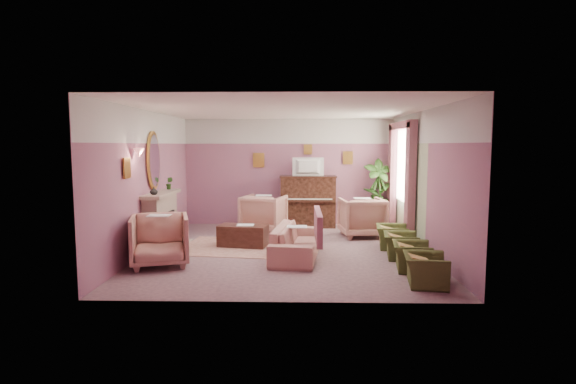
{
  "coord_description": "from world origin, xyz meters",
  "views": [
    {
      "loc": [
        0.26,
        -8.88,
        2.12
      ],
      "look_at": [
        0.04,
        0.4,
        1.14
      ],
      "focal_mm": 28.0,
      "sensor_mm": 36.0,
      "label": 1
    }
  ],
  "objects_px": {
    "television": "(308,165)",
    "olive_chair_c": "(401,242)",
    "floral_armchair_right": "(362,215)",
    "olive_chair_a": "(425,265)",
    "olive_chair_b": "(412,252)",
    "olive_chair_d": "(392,233)",
    "sofa": "(297,235)",
    "floral_armchair_front": "(160,237)",
    "coffee_table": "(243,236)",
    "floral_armchair_left": "(264,211)",
    "side_table": "(375,214)",
    "piano": "(308,202)"
  },
  "relations": [
    {
      "from": "television",
      "to": "olive_chair_c",
      "type": "height_order",
      "value": "television"
    },
    {
      "from": "floral_armchair_front",
      "to": "olive_chair_c",
      "type": "bearing_deg",
      "value": 8.2
    },
    {
      "from": "floral_armchair_right",
      "to": "olive_chair_d",
      "type": "height_order",
      "value": "floral_armchair_right"
    },
    {
      "from": "olive_chair_d",
      "to": "side_table",
      "type": "bearing_deg",
      "value": 88.76
    },
    {
      "from": "floral_armchair_front",
      "to": "olive_chair_a",
      "type": "distance_m",
      "value": 4.48
    },
    {
      "from": "olive_chair_a",
      "to": "olive_chair_d",
      "type": "relative_size",
      "value": 1.0
    },
    {
      "from": "sofa",
      "to": "floral_armchair_front",
      "type": "height_order",
      "value": "floral_armchair_front"
    },
    {
      "from": "television",
      "to": "floral_armchair_left",
      "type": "xyz_separation_m",
      "value": [
        -1.1,
        -0.65,
        -1.1
      ]
    },
    {
      "from": "floral_armchair_right",
      "to": "olive_chair_b",
      "type": "xyz_separation_m",
      "value": [
        0.45,
        -2.81,
        -0.19
      ]
    },
    {
      "from": "floral_armchair_right",
      "to": "olive_chair_d",
      "type": "bearing_deg",
      "value": -68.99
    },
    {
      "from": "floral_armchair_right",
      "to": "olive_chair_a",
      "type": "height_order",
      "value": "floral_armchair_right"
    },
    {
      "from": "floral_armchair_left",
      "to": "olive_chair_a",
      "type": "bearing_deg",
      "value": -56.42
    },
    {
      "from": "television",
      "to": "olive_chair_c",
      "type": "relative_size",
      "value": 1.11
    },
    {
      "from": "television",
      "to": "coffee_table",
      "type": "height_order",
      "value": "television"
    },
    {
      "from": "television",
      "to": "olive_chair_b",
      "type": "distance_m",
      "value": 4.53
    },
    {
      "from": "floral_armchair_front",
      "to": "side_table",
      "type": "xyz_separation_m",
      "value": [
        4.41,
        3.83,
        -0.15
      ]
    },
    {
      "from": "olive_chair_b",
      "to": "side_table",
      "type": "height_order",
      "value": "side_table"
    },
    {
      "from": "television",
      "to": "sofa",
      "type": "xyz_separation_m",
      "value": [
        -0.27,
        -3.14,
        -1.19
      ]
    },
    {
      "from": "coffee_table",
      "to": "side_table",
      "type": "height_order",
      "value": "side_table"
    },
    {
      "from": "olive_chair_d",
      "to": "side_table",
      "type": "relative_size",
      "value": 1.03
    },
    {
      "from": "olive_chair_c",
      "to": "coffee_table",
      "type": "bearing_deg",
      "value": 163.86
    },
    {
      "from": "sofa",
      "to": "floral_armchair_front",
      "type": "relative_size",
      "value": 2.02
    },
    {
      "from": "floral_armchair_front",
      "to": "olive_chair_c",
      "type": "distance_m",
      "value": 4.41
    },
    {
      "from": "olive_chair_b",
      "to": "olive_chair_a",
      "type": "bearing_deg",
      "value": -90.0
    },
    {
      "from": "coffee_table",
      "to": "olive_chair_b",
      "type": "height_order",
      "value": "olive_chair_b"
    },
    {
      "from": "coffee_table",
      "to": "olive_chair_a",
      "type": "distance_m",
      "value": 3.99
    },
    {
      "from": "floral_armchair_front",
      "to": "side_table",
      "type": "relative_size",
      "value": 1.43
    },
    {
      "from": "olive_chair_d",
      "to": "television",
      "type": "bearing_deg",
      "value": 125.31
    },
    {
      "from": "floral_armchair_left",
      "to": "floral_armchair_front",
      "type": "height_order",
      "value": "same"
    },
    {
      "from": "sofa",
      "to": "olive_chair_c",
      "type": "relative_size",
      "value": 2.8
    },
    {
      "from": "piano",
      "to": "floral_armchair_right",
      "type": "distance_m",
      "value": 1.76
    },
    {
      "from": "floral_armchair_left",
      "to": "floral_armchair_right",
      "type": "bearing_deg",
      "value": -13.26
    },
    {
      "from": "coffee_table",
      "to": "olive_chair_b",
      "type": "distance_m",
      "value": 3.52
    },
    {
      "from": "television",
      "to": "coffee_table",
      "type": "relative_size",
      "value": 0.8
    },
    {
      "from": "side_table",
      "to": "olive_chair_a",
      "type": "bearing_deg",
      "value": -90.61
    },
    {
      "from": "coffee_table",
      "to": "floral_armchair_left",
      "type": "distance_m",
      "value": 1.7
    },
    {
      "from": "olive_chair_c",
      "to": "television",
      "type": "bearing_deg",
      "value": 117.76
    },
    {
      "from": "olive_chair_b",
      "to": "side_table",
      "type": "distance_m",
      "value": 4.02
    },
    {
      "from": "sofa",
      "to": "floral_armchair_right",
      "type": "xyz_separation_m",
      "value": [
        1.5,
        1.94,
        0.09
      ]
    },
    {
      "from": "side_table",
      "to": "olive_chair_c",
      "type": "bearing_deg",
      "value": -90.92
    },
    {
      "from": "floral_armchair_left",
      "to": "piano",
      "type": "bearing_deg",
      "value": 32.54
    },
    {
      "from": "floral_armchair_left",
      "to": "floral_armchair_right",
      "type": "distance_m",
      "value": 2.39
    },
    {
      "from": "television",
      "to": "floral_armchair_left",
      "type": "bearing_deg",
      "value": -149.36
    },
    {
      "from": "floral_armchair_left",
      "to": "side_table",
      "type": "bearing_deg",
      "value": 13.14
    },
    {
      "from": "olive_chair_b",
      "to": "olive_chair_c",
      "type": "distance_m",
      "value": 0.82
    },
    {
      "from": "coffee_table",
      "to": "floral_armchair_front",
      "type": "relative_size",
      "value": 1.0
    },
    {
      "from": "side_table",
      "to": "sofa",
      "type": "bearing_deg",
      "value": -122.44
    },
    {
      "from": "coffee_table",
      "to": "floral_armchair_right",
      "type": "height_order",
      "value": "floral_armchair_right"
    },
    {
      "from": "olive_chair_c",
      "to": "side_table",
      "type": "bearing_deg",
      "value": 89.08
    },
    {
      "from": "olive_chair_a",
      "to": "olive_chair_c",
      "type": "height_order",
      "value": "same"
    }
  ]
}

